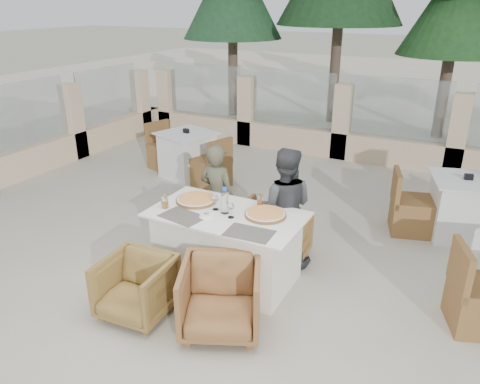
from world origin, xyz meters
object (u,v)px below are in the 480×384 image
at_px(beer_glass_right, 260,200).
at_px(armchair_far_right, 282,237).
at_px(pizza_left, 196,199).
at_px(bg_table_b, 463,208).
at_px(water_bottle, 225,200).
at_px(bg_table_a, 187,155).
at_px(pizza_right, 265,214).
at_px(dining_table, 227,246).
at_px(wine_glass_centre, 215,202).
at_px(diner_right, 284,207).
at_px(beer_glass_left, 165,202).
at_px(wine_glass_near, 231,209).
at_px(olive_dish, 206,215).
at_px(armchair_far_left, 217,222).
at_px(armchair_near_right, 221,297).
at_px(armchair_near_left, 136,287).
at_px(diner_left, 217,196).

relative_size(beer_glass_right, armchair_far_right, 0.23).
distance_m(pizza_left, bg_table_b, 3.38).
xyz_separation_m(water_bottle, armchair_far_right, (0.39, 0.66, -0.64)).
distance_m(water_bottle, bg_table_a, 3.27).
bearing_deg(pizza_right, bg_table_b, 49.74).
xyz_separation_m(dining_table, pizza_left, (-0.44, 0.12, 0.41)).
height_order(wine_glass_centre, diner_right, diner_right).
bearing_deg(beer_glass_left, wine_glass_near, 8.40).
bearing_deg(wine_glass_near, pizza_right, 33.28).
relative_size(wine_glass_near, bg_table_b, 0.11).
bearing_deg(armchair_far_right, beer_glass_left, 36.70).
xyz_separation_m(diner_right, bg_table_a, (-2.52, 1.87, -0.30)).
xyz_separation_m(beer_glass_left, diner_right, (1.05, 0.76, -0.15)).
xyz_separation_m(pizza_right, water_bottle, (-0.41, -0.12, 0.11)).
height_order(wine_glass_centre, bg_table_b, wine_glass_centre).
bearing_deg(olive_dish, armchair_far_right, 58.48).
height_order(wine_glass_centre, armchair_far_left, wine_glass_centre).
xyz_separation_m(pizza_right, armchair_near_right, (-0.02, -0.90, -0.47)).
relative_size(wine_glass_centre, armchair_far_right, 0.31).
height_order(dining_table, armchair_near_left, dining_table).
bearing_deg(olive_dish, water_bottle, 54.64).
relative_size(water_bottle, armchair_far_left, 0.39).
height_order(dining_table, olive_dish, olive_dish).
relative_size(water_bottle, armchair_near_left, 0.44).
xyz_separation_m(armchair_near_right, bg_table_b, (1.81, 3.01, 0.05)).
height_order(pizza_left, armchair_far_left, pizza_left).
xyz_separation_m(pizza_left, water_bottle, (0.42, -0.11, 0.11)).
relative_size(pizza_left, armchair_near_right, 0.61).
bearing_deg(armchair_near_left, armchair_far_right, 59.17).
bearing_deg(armchair_far_right, armchair_near_left, 60.09).
height_order(dining_table, armchair_far_right, dining_table).
height_order(pizza_right, beer_glass_left, beer_glass_left).
relative_size(diner_right, bg_table_a, 0.84).
bearing_deg(beer_glass_right, armchair_near_left, -118.12).
height_order(armchair_near_left, diner_left, diner_left).
height_order(wine_glass_near, beer_glass_right, wine_glass_near).
bearing_deg(dining_table, bg_table_b, 45.86).
distance_m(diner_left, bg_table_a, 2.50).
height_order(pizza_left, bg_table_b, pizza_left).
height_order(pizza_left, diner_left, diner_left).
relative_size(olive_dish, bg_table_a, 0.07).
xyz_separation_m(dining_table, bg_table_b, (2.17, 2.23, 0.00)).
bearing_deg(beer_glass_left, armchair_far_left, 74.68).
relative_size(pizza_right, olive_dish, 3.86).
distance_m(wine_glass_centre, armchair_far_right, 1.01).
xyz_separation_m(wine_glass_centre, armchair_far_left, (-0.30, 0.52, -0.53)).
relative_size(wine_glass_near, diner_left, 0.14).
xyz_separation_m(wine_glass_centre, wine_glass_near, (0.24, -0.10, 0.00)).
height_order(wine_glass_near, olive_dish, wine_glass_near).
bearing_deg(armchair_far_right, dining_table, 58.16).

